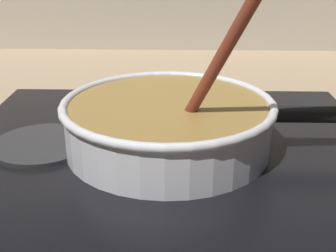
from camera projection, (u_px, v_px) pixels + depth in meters
The scene contains 5 objects.
ground at pixel (36, 248), 0.44m from camera, with size 2.40×1.60×0.04m, color #9E8466.
hob_plate at pixel (168, 152), 0.58m from camera, with size 0.56×0.48×0.01m, color black.
burner_ring at pixel (168, 145), 0.58m from camera, with size 0.18×0.18×0.01m, color #592D0C.
spare_burner at pixel (42, 144), 0.58m from camera, with size 0.13×0.13×0.01m, color #262628.
cooking_pan at pixel (170, 122), 0.57m from camera, with size 0.39×0.27×0.30m.
Camera 1 is at (0.14, -0.36, 0.26)m, focal length 47.65 mm.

